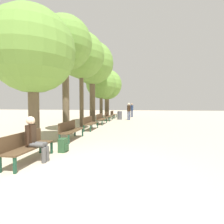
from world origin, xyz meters
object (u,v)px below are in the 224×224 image
Objects in this scene: bench_row_2 at (90,122)px; bench_row_4 at (108,116)px; bench_row_5 at (113,114)px; tree_row_0 at (33,51)px; backpack at (63,145)px; pedestrian_near at (132,109)px; bench_row_0 at (27,145)px; tree_row_1 at (65,44)px; pedestrian_mid at (129,110)px; bench_row_3 at (101,118)px; bench_row_1 at (70,129)px; trash_bin at (120,115)px; tree_row_3 at (92,64)px; person_seated at (35,138)px; tree_row_2 at (81,56)px; tree_row_5 at (107,85)px; tree_row_4 at (101,84)px.

bench_row_4 is (0.00, 6.11, 0.00)m from bench_row_2.
tree_row_0 reaches higher than bench_row_5.
backpack is 0.27× the size of pedestrian_near.
tree_row_1 reaches higher than bench_row_0.
pedestrian_near is 3.73m from pedestrian_mid.
pedestrian_mid is at bearing 63.90° from bench_row_3.
pedestrian_mid is at bearing -47.88° from bench_row_5.
bench_row_1 is at bearing 48.61° from tree_row_0.
tree_row_1 reaches higher than bench_row_2.
trash_bin is at bearing 85.89° from bench_row_0.
pedestrian_mid is at bearing 43.69° from tree_row_3.
trash_bin is at bearing 88.22° from backpack.
person_seated is at bearing 7.25° from bench_row_0.
bench_row_2 is at bearing -90.00° from bench_row_4.
tree_row_2 is 3.96× the size of pedestrian_near.
bench_row_0 is at bearing -90.00° from bench_row_2.
bench_row_0 is at bearing -172.75° from person_seated.
tree_row_0 is 11.92m from pedestrian_mid.
pedestrian_mid is (1.94, -2.15, 0.51)m from bench_row_5.
tree_row_3 is at bearing 98.03° from bench_row_1.
tree_row_3 is 8.10× the size of trash_bin.
bench_row_4 is at bearing 62.01° from tree_row_3.
tree_row_5 reaches higher than bench_row_3.
bench_row_3 is 0.27× the size of tree_row_2.
pedestrian_near reaches higher than trash_bin.
person_seated is at bearing -88.92° from bench_row_4.
trash_bin is at bearing 84.69° from bench_row_1.
bench_row_0 and bench_row_3 have the same top height.
bench_row_4 is 12.19m from person_seated.
tree_row_1 is at bearing -102.99° from trash_bin.
tree_row_0 is 11.74m from tree_row_4.
bench_row_2 is 0.33× the size of tree_row_0.
bench_row_3 is 4.47m from trash_bin.
tree_row_2 reaches higher than bench_row_2.
trash_bin is (1.99, 3.23, -4.65)m from tree_row_3.
bench_row_3 is 8.00m from tree_row_0.
tree_row_0 is 6.22× the size of trash_bin.
bench_row_1 is 0.33× the size of tree_row_0.
tree_row_3 is 1.31× the size of tree_row_4.
backpack is at bearing -95.30° from pedestrian_near.
tree_row_4 is 6.20× the size of trash_bin.
tree_row_3 is at bearing 132.05° from bench_row_3.
tree_row_1 is at bearing -95.62° from bench_row_5.
bench_row_1 is 8.64m from tree_row_3.
tree_row_3 is 15.29× the size of backpack.
bench_row_3 is at bearing -116.10° from pedestrian_mid.
tree_row_2 is (0.00, 5.61, 1.34)m from tree_row_0.
bench_row_5 is at bearing 119.17° from trash_bin.
person_seated is at bearing -56.15° from tree_row_0.
pedestrian_mid reaches higher than bench_row_1.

